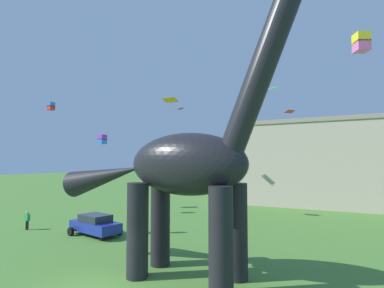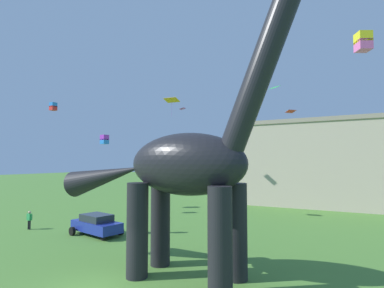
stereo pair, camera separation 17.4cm
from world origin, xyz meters
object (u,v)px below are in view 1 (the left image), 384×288
at_px(dinosaur_sculpture, 185,164).
at_px(parked_sedan_left, 95,225).
at_px(person_vendor_side, 160,220).
at_px(kite_drifting, 361,42).
at_px(kite_near_high, 51,106).
at_px(kite_mid_left, 273,88).
at_px(person_photographer, 27,219).
at_px(kite_high_right, 102,139).
at_px(kite_high_left, 181,109).
at_px(kite_far_left, 170,100).
at_px(kite_trailing, 289,112).

bearing_deg(dinosaur_sculpture, parked_sedan_left, 178.35).
xyz_separation_m(person_vendor_side, kite_drifting, (14.15, 5.35, 13.29)).
bearing_deg(kite_near_high, parked_sedan_left, -20.35).
bearing_deg(kite_mid_left, kite_drifting, -23.73).
distance_m(person_photographer, kite_high_right, 13.14).
distance_m(kite_high_left, kite_far_left, 6.32).
bearing_deg(person_photographer, kite_high_right, -61.78).
xyz_separation_m(kite_trailing, kite_far_left, (-11.68, 2.25, 2.36)).
height_order(kite_high_left, kite_mid_left, kite_mid_left).
relative_size(kite_trailing, kite_high_left, 0.90).
relative_size(kite_high_left, kite_mid_left, 0.80).
xyz_separation_m(kite_near_high, kite_trailing, (23.38, 2.14, -2.02)).
xyz_separation_m(person_photographer, kite_high_right, (-2.36, 10.73, 7.21)).
bearing_deg(kite_mid_left, kite_far_left, -161.37).
bearing_deg(kite_far_left, kite_high_left, 110.11).
bearing_deg(person_photographer, kite_near_high, -35.66).
height_order(parked_sedan_left, kite_trailing, kite_trailing).
bearing_deg(parked_sedan_left, kite_mid_left, 57.23).
bearing_deg(person_vendor_side, kite_trailing, -102.04).
distance_m(kite_near_high, kite_high_left, 14.06).
bearing_deg(kite_drifting, kite_far_left, 179.92).
height_order(kite_high_left, kite_far_left, kite_high_left).
height_order(person_vendor_side, kite_high_right, kite_high_right).
bearing_deg(kite_high_right, kite_trailing, -9.56).
xyz_separation_m(person_photographer, kite_drifting, (24.31, 9.29, 13.40)).
xyz_separation_m(person_photographer, kite_mid_left, (17.11, 12.46, 11.52)).
bearing_deg(dinosaur_sculpture, kite_far_left, 145.57).
distance_m(person_vendor_side, kite_near_high, 17.41).
relative_size(kite_drifting, kite_high_left, 1.47).
bearing_deg(kite_near_high, kite_drifting, 8.80).
distance_m(person_vendor_side, kite_drifting, 20.13).
xyz_separation_m(person_photographer, kite_near_high, (-3.92, 4.92, 10.31)).
bearing_deg(kite_near_high, person_photographer, -51.48).
distance_m(kite_high_right, kite_far_left, 10.81).
bearing_deg(kite_trailing, dinosaur_sculpture, -107.58).
height_order(kite_mid_left, kite_high_right, kite_mid_left).
xyz_separation_m(parked_sedan_left, kite_near_high, (-10.19, 3.78, 10.40)).
relative_size(dinosaur_sculpture, kite_high_right, 13.83).
xyz_separation_m(person_vendor_side, kite_high_left, (-4.54, 11.30, 10.79)).
height_order(person_vendor_side, kite_mid_left, kite_mid_left).
height_order(kite_near_high, kite_mid_left, kite_mid_left).
bearing_deg(kite_high_right, kite_drifting, -3.10).
distance_m(dinosaur_sculpture, kite_drifting, 17.23).
bearing_deg(kite_high_left, kite_trailing, -30.58).
height_order(parked_sedan_left, kite_high_right, kite_high_right).
bearing_deg(kite_far_left, kite_mid_left, 18.63).
height_order(kite_drifting, kite_high_left, kite_drifting).
bearing_deg(dinosaur_sculpture, person_vendor_side, 152.23).
distance_m(kite_drifting, kite_trailing, 7.39).
height_order(dinosaur_sculpture, kite_near_high, dinosaur_sculpture).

